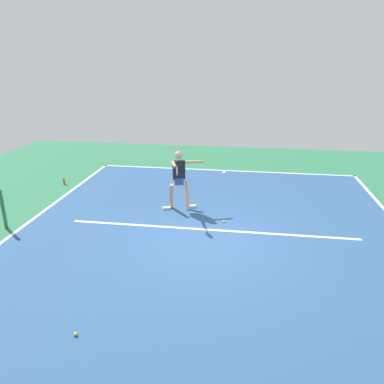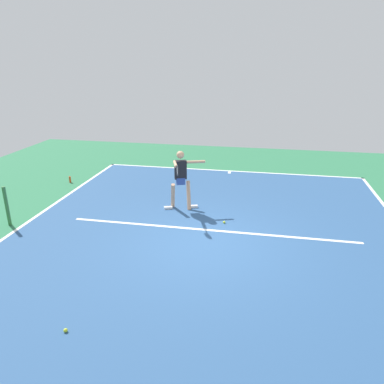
{
  "view_description": "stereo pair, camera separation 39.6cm",
  "coord_description": "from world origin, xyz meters",
  "px_view_note": "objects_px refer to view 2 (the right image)",
  "views": [
    {
      "loc": [
        -0.79,
        7.84,
        4.15
      ],
      "look_at": [
        0.53,
        -1.0,
        0.9
      ],
      "focal_mm": 34.45,
      "sensor_mm": 36.0,
      "label": 1
    },
    {
      "loc": [
        -1.18,
        7.78,
        4.15
      ],
      "look_at": [
        0.53,
        -1.0,
        0.9
      ],
      "focal_mm": 34.45,
      "sensor_mm": 36.0,
      "label": 2
    }
  ],
  "objects_px": {
    "net_post": "(7,206)",
    "tennis_ball_centre_court": "(224,222)",
    "water_bottle": "(70,179)",
    "tennis_ball_by_baseline": "(66,330)",
    "tennis_player": "(181,177)"
  },
  "relations": [
    {
      "from": "tennis_ball_centre_court",
      "to": "tennis_ball_by_baseline",
      "type": "bearing_deg",
      "value": 66.2
    },
    {
      "from": "tennis_player",
      "to": "water_bottle",
      "type": "relative_size",
      "value": 7.91
    },
    {
      "from": "tennis_ball_by_baseline",
      "to": "tennis_player",
      "type": "bearing_deg",
      "value": -97.33
    },
    {
      "from": "net_post",
      "to": "water_bottle",
      "type": "distance_m",
      "value": 3.61
    },
    {
      "from": "net_post",
      "to": "tennis_ball_by_baseline",
      "type": "distance_m",
      "value": 4.95
    },
    {
      "from": "water_bottle",
      "to": "tennis_player",
      "type": "bearing_deg",
      "value": 159.82
    },
    {
      "from": "tennis_ball_by_baseline",
      "to": "tennis_ball_centre_court",
      "type": "distance_m",
      "value": 5.07
    },
    {
      "from": "net_post",
      "to": "tennis_ball_centre_court",
      "type": "distance_m",
      "value": 5.7
    },
    {
      "from": "tennis_ball_by_baseline",
      "to": "water_bottle",
      "type": "relative_size",
      "value": 0.3
    },
    {
      "from": "tennis_ball_by_baseline",
      "to": "tennis_ball_centre_court",
      "type": "height_order",
      "value": "same"
    },
    {
      "from": "tennis_ball_centre_court",
      "to": "water_bottle",
      "type": "bearing_deg",
      "value": -22.59
    },
    {
      "from": "tennis_ball_centre_court",
      "to": "water_bottle",
      "type": "xyz_separation_m",
      "value": [
        5.76,
        -2.4,
        0.08
      ]
    },
    {
      "from": "tennis_player",
      "to": "tennis_ball_by_baseline",
      "type": "distance_m",
      "value": 5.54
    },
    {
      "from": "net_post",
      "to": "tennis_ball_centre_court",
      "type": "bearing_deg",
      "value": -167.93
    },
    {
      "from": "tennis_player",
      "to": "tennis_ball_centre_court",
      "type": "distance_m",
      "value": 1.83
    }
  ]
}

